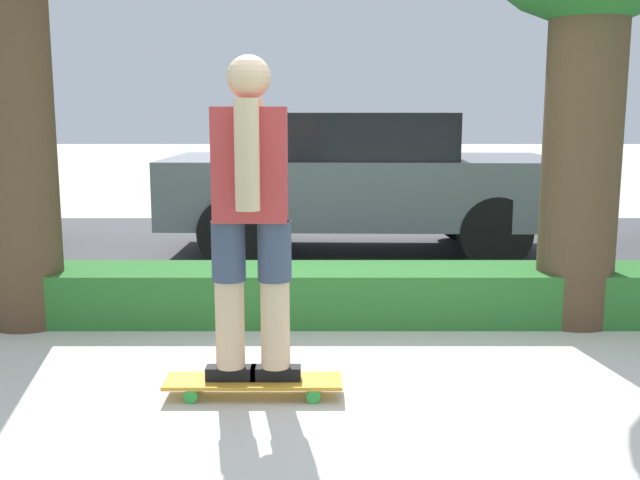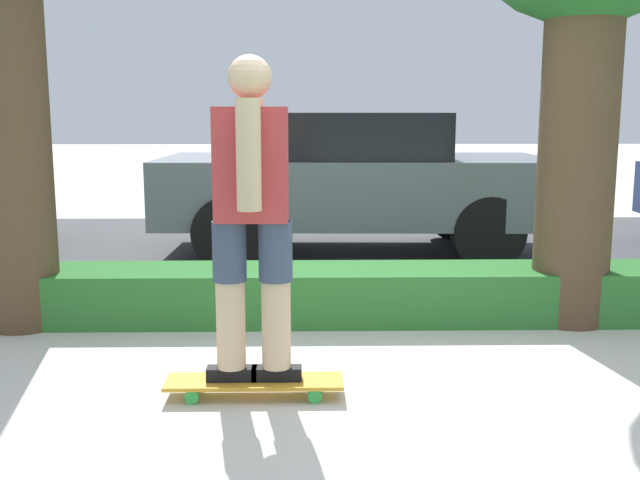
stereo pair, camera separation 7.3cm
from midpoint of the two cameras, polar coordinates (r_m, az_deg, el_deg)
The scene contains 6 objects.
ground_plane at distance 3.90m, azimuth 3.14°, elevation -12.48°, with size 60.00×60.00×0.00m, color beige.
street_asphalt at distance 7.94m, azimuth 0.95°, elevation -0.87°, with size 18.15×5.00×0.01m.
hedge_row at distance 5.36m, azimuth 1.92°, elevation -4.12°, with size 18.15×0.60×0.37m.
skateboard at distance 3.99m, azimuth -5.55°, elevation -10.78°, with size 0.92×0.24×0.09m.
skater_person at distance 3.77m, azimuth -5.77°, elevation 2.12°, with size 0.49×0.43×1.66m.
parked_car_middle at distance 7.80m, azimuth 2.13°, elevation 4.69°, with size 4.00×1.87×1.46m.
Camera 2 is at (-0.31, -3.59, 1.48)m, focal length 42.00 mm.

